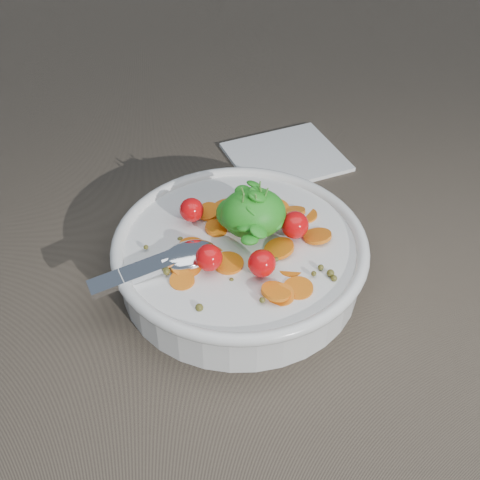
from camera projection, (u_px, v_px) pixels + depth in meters
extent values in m
plane|color=#6C5F4D|center=(267.00, 286.00, 0.66)|extent=(6.00, 6.00, 0.00)
cylinder|color=silver|center=(240.00, 261.00, 0.65)|extent=(0.26, 0.26, 0.05)
torus|color=silver|center=(240.00, 244.00, 0.63)|extent=(0.27, 0.27, 0.01)
cylinder|color=silver|center=(240.00, 275.00, 0.67)|extent=(0.13, 0.13, 0.01)
cylinder|color=brown|center=(240.00, 261.00, 0.65)|extent=(0.23, 0.23, 0.04)
cylinder|color=orange|center=(217.00, 229.00, 0.65)|extent=(0.03, 0.04, 0.01)
cylinder|color=orange|center=(185.00, 265.00, 0.61)|extent=(0.04, 0.04, 0.02)
cylinder|color=orange|center=(294.00, 211.00, 0.67)|extent=(0.04, 0.04, 0.02)
cylinder|color=orange|center=(228.00, 206.00, 0.67)|extent=(0.05, 0.05, 0.01)
cylinder|color=orange|center=(245.00, 220.00, 0.66)|extent=(0.04, 0.04, 0.01)
cylinder|color=orange|center=(239.00, 223.00, 0.65)|extent=(0.04, 0.04, 0.01)
cylinder|color=orange|center=(279.00, 248.00, 0.62)|extent=(0.04, 0.04, 0.02)
cylinder|color=orange|center=(281.00, 295.00, 0.58)|extent=(0.03, 0.03, 0.01)
cylinder|color=orange|center=(194.00, 248.00, 0.63)|extent=(0.04, 0.04, 0.01)
cylinder|color=orange|center=(225.00, 212.00, 0.67)|extent=(0.03, 0.03, 0.01)
cylinder|color=orange|center=(290.00, 271.00, 0.61)|extent=(0.03, 0.03, 0.01)
cylinder|color=orange|center=(298.00, 289.00, 0.59)|extent=(0.03, 0.03, 0.01)
cylinder|color=orange|center=(262.00, 211.00, 0.68)|extent=(0.04, 0.04, 0.02)
cylinder|color=orange|center=(234.00, 216.00, 0.66)|extent=(0.04, 0.04, 0.02)
cylinder|color=orange|center=(277.00, 206.00, 0.67)|extent=(0.04, 0.04, 0.01)
cylinder|color=orange|center=(228.00, 263.00, 0.61)|extent=(0.03, 0.03, 0.01)
cylinder|color=orange|center=(209.00, 257.00, 0.62)|extent=(0.03, 0.03, 0.00)
cylinder|color=orange|center=(317.00, 236.00, 0.64)|extent=(0.03, 0.03, 0.01)
cylinder|color=orange|center=(208.00, 211.00, 0.67)|extent=(0.03, 0.03, 0.01)
cylinder|color=orange|center=(303.00, 217.00, 0.67)|extent=(0.04, 0.03, 0.01)
cylinder|color=orange|center=(182.00, 281.00, 0.59)|extent=(0.03, 0.03, 0.01)
cylinder|color=orange|center=(276.00, 291.00, 0.58)|extent=(0.04, 0.03, 0.01)
sphere|color=#514D1B|center=(167.00, 272.00, 0.59)|extent=(0.01, 0.01, 0.01)
sphere|color=#514D1B|center=(231.00, 280.00, 0.60)|extent=(0.01, 0.01, 0.01)
sphere|color=#514D1B|center=(227.00, 205.00, 0.69)|extent=(0.01, 0.01, 0.01)
sphere|color=#514D1B|center=(272.00, 213.00, 0.67)|extent=(0.01, 0.01, 0.01)
sphere|color=#514D1B|center=(180.00, 240.00, 0.64)|extent=(0.01, 0.01, 0.01)
sphere|color=#514D1B|center=(146.00, 247.00, 0.62)|extent=(0.01, 0.01, 0.01)
sphere|color=#514D1B|center=(199.00, 308.00, 0.57)|extent=(0.01, 0.01, 0.01)
sphere|color=#514D1B|center=(331.00, 273.00, 0.60)|extent=(0.01, 0.01, 0.01)
sphere|color=#514D1B|center=(321.00, 267.00, 0.60)|extent=(0.01, 0.01, 0.01)
sphere|color=#514D1B|center=(264.00, 256.00, 0.62)|extent=(0.01, 0.01, 0.01)
sphere|color=#514D1B|center=(202.00, 250.00, 0.62)|extent=(0.01, 0.01, 0.01)
sphere|color=#514D1B|center=(276.00, 259.00, 0.61)|extent=(0.01, 0.01, 0.01)
sphere|color=#514D1B|center=(269.00, 230.00, 0.65)|extent=(0.01, 0.01, 0.01)
sphere|color=#514D1B|center=(203.00, 209.00, 0.68)|extent=(0.01, 0.01, 0.01)
sphere|color=#514D1B|center=(262.00, 300.00, 0.57)|extent=(0.01, 0.01, 0.01)
sphere|color=#514D1B|center=(278.00, 242.00, 0.63)|extent=(0.01, 0.01, 0.01)
sphere|color=#514D1B|center=(182.00, 272.00, 0.60)|extent=(0.01, 0.01, 0.01)
sphere|color=#514D1B|center=(334.00, 278.00, 0.59)|extent=(0.01, 0.01, 0.01)
sphere|color=#514D1B|center=(221.00, 263.00, 0.61)|extent=(0.01, 0.01, 0.01)
sphere|color=#514D1B|center=(314.00, 274.00, 0.60)|extent=(0.01, 0.01, 0.01)
sphere|color=red|center=(295.00, 225.00, 0.63)|extent=(0.03, 0.03, 0.03)
sphere|color=red|center=(252.00, 201.00, 0.66)|extent=(0.03, 0.03, 0.03)
sphere|color=red|center=(192.00, 210.00, 0.65)|extent=(0.03, 0.03, 0.03)
sphere|color=red|center=(209.00, 258.00, 0.59)|extent=(0.03, 0.03, 0.03)
sphere|color=red|center=(262.00, 263.00, 0.59)|extent=(0.03, 0.03, 0.03)
ellipsoid|color=green|center=(253.00, 213.00, 0.62)|extent=(0.07, 0.06, 0.05)
ellipsoid|color=green|center=(235.00, 213.00, 0.64)|extent=(0.04, 0.04, 0.03)
ellipsoid|color=green|center=(245.00, 196.00, 0.62)|extent=(0.02, 0.02, 0.02)
ellipsoid|color=green|center=(247.00, 211.00, 0.62)|extent=(0.02, 0.02, 0.02)
ellipsoid|color=green|center=(258.00, 197.00, 0.60)|extent=(0.03, 0.03, 0.02)
ellipsoid|color=green|center=(257.00, 194.00, 0.61)|extent=(0.03, 0.03, 0.02)
ellipsoid|color=green|center=(253.00, 184.00, 0.64)|extent=(0.02, 0.02, 0.01)
ellipsoid|color=green|center=(250.00, 206.00, 0.61)|extent=(0.02, 0.03, 0.02)
ellipsoid|color=green|center=(254.00, 206.00, 0.62)|extent=(0.03, 0.03, 0.02)
ellipsoid|color=green|center=(255.00, 214.00, 0.61)|extent=(0.03, 0.03, 0.02)
ellipsoid|color=green|center=(251.00, 201.00, 0.64)|extent=(0.04, 0.03, 0.03)
ellipsoid|color=green|center=(244.00, 192.00, 0.62)|extent=(0.03, 0.03, 0.01)
ellipsoid|color=green|center=(237.00, 209.00, 0.61)|extent=(0.02, 0.02, 0.02)
ellipsoid|color=green|center=(248.00, 226.00, 0.60)|extent=(0.03, 0.03, 0.02)
ellipsoid|color=green|center=(250.00, 240.00, 0.59)|extent=(0.03, 0.03, 0.02)
ellipsoid|color=green|center=(258.00, 232.00, 0.59)|extent=(0.02, 0.02, 0.02)
ellipsoid|color=green|center=(256.00, 200.00, 0.61)|extent=(0.02, 0.02, 0.02)
ellipsoid|color=green|center=(253.00, 211.00, 0.61)|extent=(0.03, 0.03, 0.03)
ellipsoid|color=green|center=(272.00, 222.00, 0.62)|extent=(0.03, 0.03, 0.02)
ellipsoid|color=green|center=(245.00, 200.00, 0.62)|extent=(0.02, 0.02, 0.02)
ellipsoid|color=green|center=(241.00, 200.00, 0.62)|extent=(0.02, 0.02, 0.01)
ellipsoid|color=green|center=(258.00, 207.00, 0.63)|extent=(0.02, 0.02, 0.02)
ellipsoid|color=green|center=(268.00, 203.00, 0.62)|extent=(0.02, 0.02, 0.02)
ellipsoid|color=green|center=(259.00, 194.00, 0.61)|extent=(0.03, 0.02, 0.02)
ellipsoid|color=green|center=(258.00, 207.00, 0.60)|extent=(0.03, 0.02, 0.02)
ellipsoid|color=green|center=(253.00, 203.00, 0.63)|extent=(0.02, 0.02, 0.02)
cylinder|color=#4C8C33|center=(257.00, 211.00, 0.61)|extent=(0.01, 0.01, 0.04)
cylinder|color=#4C8C33|center=(241.00, 209.00, 0.61)|extent=(0.01, 0.01, 0.04)
cylinder|color=#4C8C33|center=(259.00, 200.00, 0.62)|extent=(0.00, 0.01, 0.04)
cylinder|color=#4C8C33|center=(262.00, 200.00, 0.62)|extent=(0.01, 0.02, 0.04)
cylinder|color=#4C8C33|center=(247.00, 204.00, 0.62)|extent=(0.01, 0.00, 0.04)
cylinder|color=#4C8C33|center=(262.00, 206.00, 0.61)|extent=(0.01, 0.00, 0.04)
ellipsoid|color=silver|center=(189.00, 255.00, 0.61)|extent=(0.07, 0.06, 0.02)
cube|color=silver|center=(145.00, 269.00, 0.60)|extent=(0.12, 0.06, 0.02)
cylinder|color=silver|center=(172.00, 260.00, 0.61)|extent=(0.02, 0.02, 0.01)
cube|color=white|center=(286.00, 157.00, 0.84)|extent=(0.18, 0.17, 0.01)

